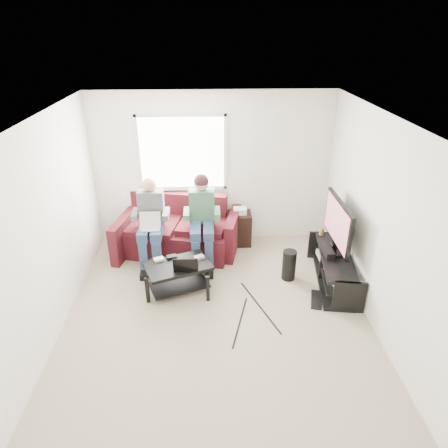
{
  "coord_description": "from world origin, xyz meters",
  "views": [
    {
      "loc": [
        -0.09,
        -4.19,
        3.51
      ],
      "look_at": [
        0.12,
        0.6,
        1.1
      ],
      "focal_mm": 32.0,
      "sensor_mm": 36.0,
      "label": 1
    }
  ],
  "objects_px": {
    "end_table": "(240,228)",
    "subwoofer": "(289,265)",
    "tv_stand": "(334,270)",
    "coffee_table": "(178,272)",
    "tv": "(338,224)",
    "sofa": "(179,232)"
  },
  "relations": [
    {
      "from": "tv",
      "to": "end_table",
      "type": "xyz_separation_m",
      "value": [
        -1.31,
        1.17,
        -0.64
      ]
    },
    {
      "from": "coffee_table",
      "to": "subwoofer",
      "type": "bearing_deg",
      "value": 8.49
    },
    {
      "from": "tv",
      "to": "end_table",
      "type": "distance_m",
      "value": 1.87
    },
    {
      "from": "end_table",
      "to": "subwoofer",
      "type": "bearing_deg",
      "value": -59.91
    },
    {
      "from": "sofa",
      "to": "end_table",
      "type": "distance_m",
      "value": 1.06
    },
    {
      "from": "sofa",
      "to": "tv",
      "type": "bearing_deg",
      "value": -22.49
    },
    {
      "from": "sofa",
      "to": "subwoofer",
      "type": "relative_size",
      "value": 4.58
    },
    {
      "from": "tv_stand",
      "to": "subwoofer",
      "type": "relative_size",
      "value": 3.16
    },
    {
      "from": "sofa",
      "to": "tv_stand",
      "type": "bearing_deg",
      "value": -24.51
    },
    {
      "from": "coffee_table",
      "to": "tv",
      "type": "distance_m",
      "value": 2.39
    },
    {
      "from": "tv_stand",
      "to": "subwoofer",
      "type": "bearing_deg",
      "value": 168.74
    },
    {
      "from": "subwoofer",
      "to": "end_table",
      "type": "bearing_deg",
      "value": 120.09
    },
    {
      "from": "tv_stand",
      "to": "tv",
      "type": "bearing_deg",
      "value": 91.47
    },
    {
      "from": "tv_stand",
      "to": "end_table",
      "type": "bearing_deg",
      "value": 135.89
    },
    {
      "from": "coffee_table",
      "to": "end_table",
      "type": "height_order",
      "value": "end_table"
    },
    {
      "from": "end_table",
      "to": "tv",
      "type": "bearing_deg",
      "value": -41.82
    },
    {
      "from": "coffee_table",
      "to": "tv",
      "type": "xyz_separation_m",
      "value": [
        2.3,
        0.22,
        0.61
      ]
    },
    {
      "from": "tv_stand",
      "to": "subwoofer",
      "type": "height_order",
      "value": "tv_stand"
    },
    {
      "from": "coffee_table",
      "to": "tv_stand",
      "type": "bearing_deg",
      "value": 2.92
    },
    {
      "from": "tv",
      "to": "subwoofer",
      "type": "distance_m",
      "value": 0.96
    },
    {
      "from": "subwoofer",
      "to": "tv_stand",
      "type": "bearing_deg",
      "value": -11.26
    },
    {
      "from": "coffee_table",
      "to": "tv_stand",
      "type": "xyz_separation_m",
      "value": [
        2.3,
        0.12,
        -0.12
      ]
    }
  ]
}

